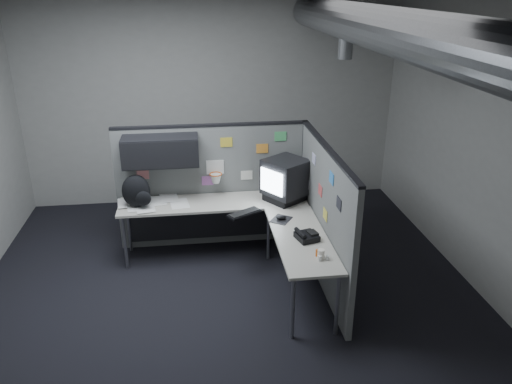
{
  "coord_description": "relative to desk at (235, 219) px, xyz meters",
  "views": [
    {
      "loc": [
        -0.3,
        -4.67,
        3.23
      ],
      "look_at": [
        0.35,
        0.35,
        1.1
      ],
      "focal_mm": 35.0,
      "sensor_mm": 36.0,
      "label": 1
    }
  ],
  "objects": [
    {
      "name": "desk",
      "position": [
        0.0,
        0.0,
        0.0
      ],
      "size": [
        2.31,
        2.11,
        0.73
      ],
      "color": "#B4B0A2",
      "rests_on": "ground"
    },
    {
      "name": "bottles",
      "position": [
        0.73,
        -1.23,
        0.15
      ],
      "size": [
        0.12,
        0.14,
        0.07
      ],
      "rotation": [
        0.0,
        0.0,
        0.31
      ],
      "color": "silver",
      "rests_on": "desk"
    },
    {
      "name": "room",
      "position": [
        0.41,
        -0.7,
        1.48
      ],
      "size": [
        5.62,
        5.62,
        3.22
      ],
      "color": "black",
      "rests_on": "ground"
    },
    {
      "name": "partition_right",
      "position": [
        0.95,
        -0.49,
        0.21
      ],
      "size": [
        0.07,
        2.23,
        1.63
      ],
      "color": "slate",
      "rests_on": "ground"
    },
    {
      "name": "papers",
      "position": [
        -0.99,
        0.31,
        0.13
      ],
      "size": [
        0.9,
        0.62,
        0.02
      ],
      "rotation": [
        0.0,
        0.0,
        0.15
      ],
      "color": "white",
      "rests_on": "desk"
    },
    {
      "name": "keyboard",
      "position": [
        0.1,
        -0.14,
        0.13
      ],
      "size": [
        0.43,
        0.34,
        0.04
      ],
      "rotation": [
        0.0,
        0.0,
        -0.24
      ],
      "color": "black",
      "rests_on": "desk"
    },
    {
      "name": "phone",
      "position": [
        0.68,
        -0.83,
        0.16
      ],
      "size": [
        0.26,
        0.27,
        0.11
      ],
      "rotation": [
        0.0,
        0.0,
        0.1
      ],
      "color": "black",
      "rests_on": "desk"
    },
    {
      "name": "partition_back",
      "position": [
        -0.4,
        0.53,
        0.38
      ],
      "size": [
        2.44,
        0.42,
        1.63
      ],
      "color": "slate",
      "rests_on": "ground"
    },
    {
      "name": "mouse",
      "position": [
        0.5,
        -0.33,
        0.13
      ],
      "size": [
        0.29,
        0.3,
        0.05
      ],
      "rotation": [
        0.0,
        0.0,
        0.19
      ],
      "color": "black",
      "rests_on": "desk"
    },
    {
      "name": "backpack",
      "position": [
        -1.15,
        0.24,
        0.32
      ],
      "size": [
        0.4,
        0.36,
        0.41
      ],
      "rotation": [
        0.0,
        0.0,
        0.35
      ],
      "color": "black",
      "rests_on": "desk"
    },
    {
      "name": "monitor",
      "position": [
        0.65,
        0.22,
        0.39
      ],
      "size": [
        0.64,
        0.64,
        0.52
      ],
      "rotation": [
        0.0,
        0.0,
        -0.17
      ],
      "color": "black",
      "rests_on": "desk"
    },
    {
      "name": "cup",
      "position": [
        0.73,
        -1.23,
        0.17
      ],
      "size": [
        0.08,
        0.08,
        0.1
      ],
      "primitive_type": "cylinder",
      "rotation": [
        0.0,
        0.0,
        -0.17
      ],
      "color": "white",
      "rests_on": "desk"
    }
  ]
}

